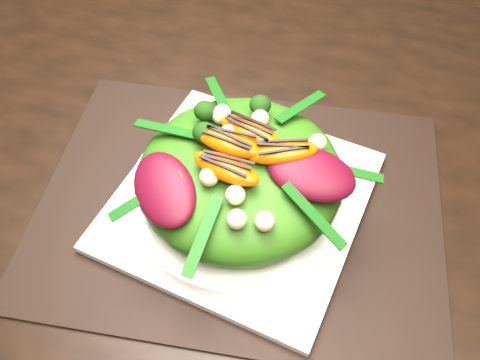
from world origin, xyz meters
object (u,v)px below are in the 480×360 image
(dining_table, at_px, (184,169))
(salad_bowl, at_px, (240,193))
(placemat, at_px, (240,204))
(orange_segment, at_px, (250,124))
(lettuce_mound, at_px, (240,174))
(plate_base, at_px, (240,200))

(dining_table, xyz_separation_m, salad_bowl, (0.09, -0.04, 0.04))
(placemat, distance_m, orange_segment, 0.11)
(orange_segment, bearing_deg, lettuce_mound, -88.24)
(plate_base, bearing_deg, dining_table, 156.58)
(salad_bowl, distance_m, lettuce_mound, 0.03)
(placemat, height_order, orange_segment, orange_segment)
(dining_table, distance_m, placemat, 0.10)
(dining_table, height_order, orange_segment, dining_table)
(plate_base, height_order, salad_bowl, salad_bowl)
(dining_table, xyz_separation_m, placemat, (0.09, -0.04, 0.02))
(lettuce_mound, bearing_deg, orange_segment, 91.76)
(placemat, bearing_deg, lettuce_mound, 0.00)
(dining_table, bearing_deg, salad_bowl, -23.42)
(dining_table, bearing_deg, lettuce_mound, -23.42)
(dining_table, relative_size, salad_bowl, 6.51)
(dining_table, xyz_separation_m, lettuce_mound, (0.09, -0.04, 0.08))
(placemat, height_order, plate_base, plate_base)
(lettuce_mound, bearing_deg, dining_table, 156.58)
(dining_table, xyz_separation_m, plate_base, (0.09, -0.04, 0.03))
(plate_base, bearing_deg, salad_bowl, 0.00)
(placemat, bearing_deg, salad_bowl, 0.00)
(lettuce_mound, bearing_deg, plate_base, 0.00)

